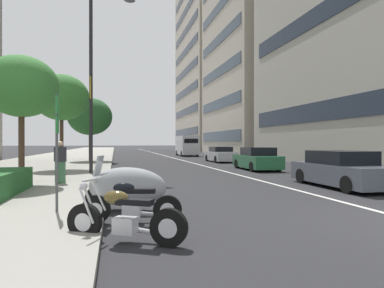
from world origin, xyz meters
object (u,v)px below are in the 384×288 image
car_approaching_light (220,155)px  street_tree_far_plaza (90,117)px  motorcycle_by_sign_pole (130,204)px  pedestrian_on_plaza (60,162)px  delivery_van_ahead (187,145)px  motorcycle_mid_row (124,219)px  motorcycle_nearest_camera (126,187)px  car_following_behind (341,170)px  car_mid_block_traffic (257,159)px  street_tree_mid_sidewalk (62,98)px  street_tree_by_lamp_post (21,87)px  street_lamp_with_banners (97,69)px  parking_sign_by_curb (57,138)px

car_approaching_light → street_tree_far_plaza: street_tree_far_plaza is taller
motorcycle_by_sign_pole → pedestrian_on_plaza: pedestrian_on_plaza is taller
motorcycle_by_sign_pole → delivery_van_ahead: (35.15, -8.91, 0.97)m
motorcycle_mid_row → motorcycle_nearest_camera: 2.79m
car_following_behind → pedestrian_on_plaza: bearing=77.9°
motorcycle_mid_row → motorcycle_by_sign_pole: bearing=-68.1°
pedestrian_on_plaza → delivery_van_ahead: bearing=-165.2°
motorcycle_mid_row → delivery_van_ahead: delivery_van_ahead is taller
car_following_behind → car_mid_block_traffic: (8.40, -0.25, 0.00)m
motorcycle_by_sign_pole → delivery_van_ahead: 36.28m
car_approaching_light → street_tree_mid_sidewalk: (-7.03, 12.42, 3.83)m
street_tree_by_lamp_post → street_tree_far_plaza: size_ratio=0.90×
car_following_behind → street_tree_by_lamp_post: bearing=78.9°
street_tree_mid_sidewalk → street_tree_far_plaza: 8.82m
delivery_van_ahead → motorcycle_by_sign_pole: bearing=166.2°
street_lamp_with_banners → pedestrian_on_plaza: street_lamp_with_banners is taller
parking_sign_by_curb → street_tree_far_plaza: 22.12m
car_approaching_light → street_lamp_with_banners: (-10.49, 10.17, 4.95)m
parking_sign_by_curb → pedestrian_on_plaza: parking_sign_by_curb is taller
delivery_van_ahead → street_tree_far_plaza: street_tree_far_plaza is taller
motorcycle_nearest_camera → street_tree_far_plaza: size_ratio=0.40×
car_approaching_light → motorcycle_by_sign_pole: bearing=157.6°
street_lamp_with_banners → pedestrian_on_plaza: size_ratio=5.67×
street_tree_mid_sidewalk → car_approaching_light: bearing=-60.5°
car_approaching_light → street_lamp_with_banners: 15.43m
motorcycle_by_sign_pole → street_tree_far_plaza: size_ratio=0.39×
street_tree_mid_sidewalk → car_following_behind: bearing=-130.8°
street_tree_mid_sidewalk → motorcycle_mid_row: bearing=-168.0°
street_lamp_with_banners → motorcycle_mid_row: bearing=-175.0°
car_following_behind → street_tree_far_plaza: street_tree_far_plaza is taller
parking_sign_by_curb → street_tree_mid_sidewalk: (13.25, 1.85, 2.63)m
car_following_behind → street_tree_by_lamp_post: size_ratio=0.93×
delivery_van_ahead → pedestrian_on_plaza: size_ratio=3.19×
car_following_behind → pedestrian_on_plaza: size_ratio=2.79×
car_mid_block_traffic → pedestrian_on_plaza: size_ratio=2.62×
street_tree_far_plaza → pedestrian_on_plaza: size_ratio=3.33×
street_tree_by_lamp_post → street_tree_mid_sidewalk: bearing=-2.8°
parking_sign_by_curb → street_tree_mid_sidewalk: 13.64m
motorcycle_nearest_camera → parking_sign_by_curb: 2.07m
motorcycle_mid_row → car_mid_block_traffic: (13.78, -8.71, 0.25)m
street_tree_mid_sidewalk → street_tree_far_plaza: street_tree_mid_sidewalk is taller
motorcycle_nearest_camera → car_approaching_light: size_ratio=0.49×
motorcycle_nearest_camera → pedestrian_on_plaza: size_ratio=1.33×
motorcycle_nearest_camera → car_following_behind: car_following_behind is taller
car_mid_block_traffic → street_lamp_with_banners: (-1.70, 9.76, 4.93)m
parking_sign_by_curb → car_approaching_light: bearing=-27.5°
street_tree_mid_sidewalk → pedestrian_on_plaza: (-7.55, -1.06, -3.49)m
parking_sign_by_curb → motorcycle_mid_row: bearing=-147.6°
motorcycle_mid_row → pedestrian_on_plaza: pedestrian_on_plaza is taller
parking_sign_by_curb → street_lamp_with_banners: size_ratio=0.29×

